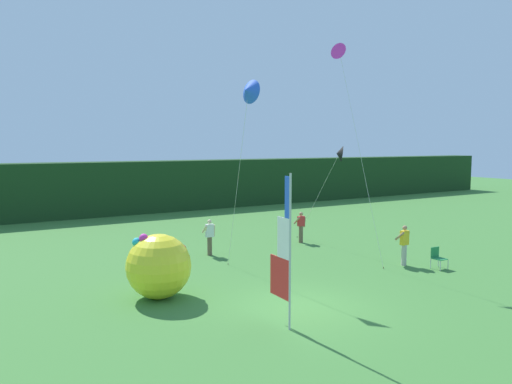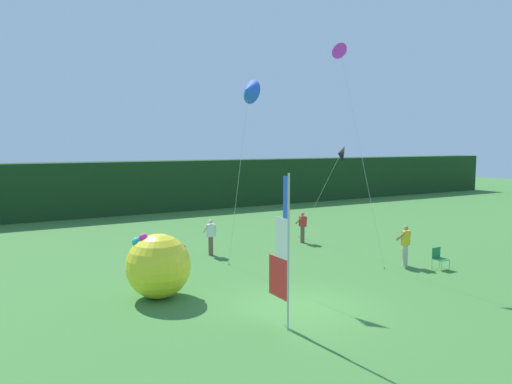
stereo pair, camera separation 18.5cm
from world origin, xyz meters
TOP-DOWN VIEW (x-y plane):
  - ground_plane at (0.00, 0.00)m, footprint 120.00×120.00m
  - distant_treeline at (0.00, 23.55)m, footprint 80.00×2.40m
  - banner_flag at (-1.28, -1.09)m, footprint 0.06×1.03m
  - person_near_banner at (6.96, 2.02)m, footprint 0.55×0.48m
  - person_mid_field at (5.96, 8.14)m, footprint 0.55×0.48m
  - person_far_left at (0.60, 7.95)m, footprint 0.55×0.48m
  - inflatable_balloon at (-3.51, 3.12)m, footprint 2.19×2.18m
  - folding_chair at (7.76, 0.95)m, footprint 0.51×0.51m
  - kite_black_delta_0 at (6.24, 5.50)m, footprint 0.73×4.26m
  - kite_magenta_delta_1 at (5.10, 4.23)m, footprint 1.06×2.61m
  - kite_blue_delta_2 at (0.40, 3.92)m, footprint 0.67×2.52m

SIDE VIEW (x-z plane):
  - ground_plane at x=0.00m, z-range 0.00..0.00m
  - folding_chair at x=7.76m, z-range 0.07..0.96m
  - person_mid_field at x=5.96m, z-range 0.05..1.68m
  - person_far_left at x=0.60m, z-range 0.06..1.74m
  - person_near_banner at x=6.96m, z-range 0.06..1.79m
  - inflatable_balloon at x=-3.51m, z-range -0.02..2.21m
  - distant_treeline at x=0.00m, z-range 0.00..3.89m
  - banner_flag at x=-1.28m, z-range -0.09..4.29m
  - kite_black_delta_0 at x=6.24m, z-range 2.15..7.27m
  - kite_blue_delta_2 at x=0.40m, z-range 3.33..10.99m
  - kite_magenta_delta_1 at x=5.10m, z-range 4.31..13.80m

